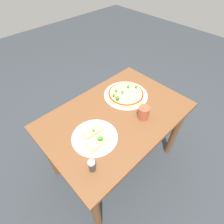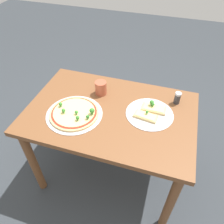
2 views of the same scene
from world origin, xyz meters
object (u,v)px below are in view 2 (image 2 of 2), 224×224
object	(u,v)px
pizza_tray_slice	(150,112)
drinking_cup	(101,88)
pizza_tray_whole	(74,113)
condiment_shaker	(177,98)
dining_table	(111,122)

from	to	relation	value
pizza_tray_slice	drinking_cup	world-z (taller)	drinking_cup
pizza_tray_slice	pizza_tray_whole	bearing A→B (deg)	18.53
pizza_tray_slice	condiment_shaker	size ratio (longest dim) A/B	3.59
dining_table	pizza_tray_whole	distance (m)	0.27
pizza_tray_whole	pizza_tray_slice	world-z (taller)	pizza_tray_whole
drinking_cup	condiment_shaker	size ratio (longest dim) A/B	1.14
pizza_tray_whole	condiment_shaker	distance (m)	0.71
pizza_tray_whole	pizza_tray_slice	size ratio (longest dim) A/B	1.18
dining_table	drinking_cup	distance (m)	0.26
pizza_tray_slice	drinking_cup	size ratio (longest dim) A/B	3.16
pizza_tray_slice	drinking_cup	xyz separation A→B (m)	(0.38, -0.10, 0.04)
drinking_cup	pizza_tray_whole	bearing A→B (deg)	70.57
condiment_shaker	drinking_cup	bearing A→B (deg)	5.97
pizza_tray_whole	condiment_shaker	size ratio (longest dim) A/B	4.24
pizza_tray_whole	drinking_cup	xyz separation A→B (m)	(-0.09, -0.27, 0.04)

